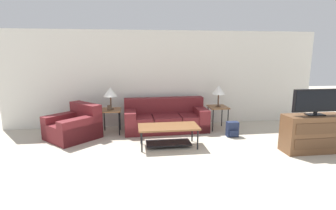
{
  "coord_description": "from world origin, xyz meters",
  "views": [
    {
      "loc": [
        -0.9,
        -2.58,
        2.0
      ],
      "look_at": [
        -0.09,
        3.39,
        0.8
      ],
      "focal_mm": 28.0,
      "sensor_mm": 36.0,
      "label": 1
    }
  ],
  "objects_px": {
    "side_table_right": "(218,109)",
    "television": "(317,101)",
    "side_table_left": "(111,112)",
    "backpack": "(232,129)",
    "armchair": "(74,127)",
    "tv_console": "(313,133)",
    "table_lamp_right": "(219,90)",
    "couch": "(166,119)",
    "coffee_table": "(168,131)",
    "table_lamp_left": "(110,92)"
  },
  "relations": [
    {
      "from": "side_table_right",
      "to": "television",
      "type": "bearing_deg",
      "value": -53.01
    },
    {
      "from": "side_table_left",
      "to": "backpack",
      "type": "distance_m",
      "value": 3.03
    },
    {
      "from": "armchair",
      "to": "backpack",
      "type": "height_order",
      "value": "armchair"
    },
    {
      "from": "tv_console",
      "to": "television",
      "type": "height_order",
      "value": "television"
    },
    {
      "from": "side_table_left",
      "to": "tv_console",
      "type": "relative_size",
      "value": 0.5
    },
    {
      "from": "tv_console",
      "to": "television",
      "type": "relative_size",
      "value": 1.23
    },
    {
      "from": "backpack",
      "to": "table_lamp_right",
      "type": "bearing_deg",
      "value": 101.79
    },
    {
      "from": "table_lamp_right",
      "to": "couch",
      "type": "bearing_deg",
      "value": 176.86
    },
    {
      "from": "couch",
      "to": "armchair",
      "type": "height_order",
      "value": "couch"
    },
    {
      "from": "coffee_table",
      "to": "backpack",
      "type": "relative_size",
      "value": 3.53
    },
    {
      "from": "couch",
      "to": "backpack",
      "type": "distance_m",
      "value": 1.73
    },
    {
      "from": "coffee_table",
      "to": "television",
      "type": "bearing_deg",
      "value": -13.38
    },
    {
      "from": "side_table_left",
      "to": "tv_console",
      "type": "height_order",
      "value": "tv_console"
    },
    {
      "from": "armchair",
      "to": "television",
      "type": "distance_m",
      "value": 5.33
    },
    {
      "from": "armchair",
      "to": "backpack",
      "type": "bearing_deg",
      "value": -5.89
    },
    {
      "from": "side_table_left",
      "to": "television",
      "type": "xyz_separation_m",
      "value": [
        4.18,
        -1.86,
        0.51
      ]
    },
    {
      "from": "coffee_table",
      "to": "armchair",
      "type": "bearing_deg",
      "value": 158.01
    },
    {
      "from": "side_table_left",
      "to": "side_table_right",
      "type": "relative_size",
      "value": 1.0
    },
    {
      "from": "couch",
      "to": "side_table_right",
      "type": "xyz_separation_m",
      "value": [
        1.39,
        -0.08,
        0.25
      ]
    },
    {
      "from": "armchair",
      "to": "coffee_table",
      "type": "distance_m",
      "value": 2.31
    },
    {
      "from": "table_lamp_left",
      "to": "tv_console",
      "type": "distance_m",
      "value": 4.63
    },
    {
      "from": "side_table_left",
      "to": "side_table_right",
      "type": "distance_m",
      "value": 2.78
    },
    {
      "from": "side_table_right",
      "to": "side_table_left",
      "type": "bearing_deg",
      "value": 180.0
    },
    {
      "from": "side_table_right",
      "to": "table_lamp_right",
      "type": "relative_size",
      "value": 1.1
    },
    {
      "from": "side_table_left",
      "to": "couch",
      "type": "bearing_deg",
      "value": 3.14
    },
    {
      "from": "coffee_table",
      "to": "table_lamp_right",
      "type": "relative_size",
      "value": 2.33
    },
    {
      "from": "side_table_left",
      "to": "television",
      "type": "relative_size",
      "value": 0.61
    },
    {
      "from": "tv_console",
      "to": "backpack",
      "type": "relative_size",
      "value": 3.36
    },
    {
      "from": "couch",
      "to": "table_lamp_left",
      "type": "relative_size",
      "value": 3.88
    },
    {
      "from": "table_lamp_right",
      "to": "tv_console",
      "type": "bearing_deg",
      "value": -53.02
    },
    {
      "from": "television",
      "to": "armchair",
      "type": "bearing_deg",
      "value": 162.85
    },
    {
      "from": "armchair",
      "to": "table_lamp_left",
      "type": "xyz_separation_m",
      "value": [
        0.85,
        0.31,
        0.76
      ]
    },
    {
      "from": "backpack",
      "to": "side_table_right",
      "type": "bearing_deg",
      "value": 101.79
    },
    {
      "from": "armchair",
      "to": "television",
      "type": "xyz_separation_m",
      "value": [
        5.03,
        -1.55,
        0.77
      ]
    },
    {
      "from": "side_table_left",
      "to": "backpack",
      "type": "relative_size",
      "value": 1.67
    },
    {
      "from": "coffee_table",
      "to": "television",
      "type": "height_order",
      "value": "television"
    },
    {
      "from": "couch",
      "to": "side_table_left",
      "type": "xyz_separation_m",
      "value": [
        -1.39,
        -0.08,
        0.25
      ]
    },
    {
      "from": "couch",
      "to": "tv_console",
      "type": "xyz_separation_m",
      "value": [
        2.79,
        -1.94,
        0.09
      ]
    },
    {
      "from": "television",
      "to": "side_table_left",
      "type": "bearing_deg",
      "value": 156.0
    },
    {
      "from": "backpack",
      "to": "side_table_left",
      "type": "bearing_deg",
      "value": 166.58
    },
    {
      "from": "side_table_left",
      "to": "table_lamp_left",
      "type": "relative_size",
      "value": 1.1
    },
    {
      "from": "table_lamp_left",
      "to": "backpack",
      "type": "height_order",
      "value": "table_lamp_left"
    },
    {
      "from": "coffee_table",
      "to": "table_lamp_left",
      "type": "bearing_deg",
      "value": 137.74
    },
    {
      "from": "coffee_table",
      "to": "table_lamp_left",
      "type": "xyz_separation_m",
      "value": [
        -1.29,
        1.17,
        0.7
      ]
    },
    {
      "from": "table_lamp_right",
      "to": "backpack",
      "type": "relative_size",
      "value": 1.52
    },
    {
      "from": "armchair",
      "to": "tv_console",
      "type": "height_order",
      "value": "armchair"
    },
    {
      "from": "table_lamp_right",
      "to": "television",
      "type": "height_order",
      "value": "television"
    },
    {
      "from": "side_table_right",
      "to": "table_lamp_left",
      "type": "bearing_deg",
      "value": 180.0
    },
    {
      "from": "armchair",
      "to": "side_table_right",
      "type": "relative_size",
      "value": 2.32
    },
    {
      "from": "side_table_right",
      "to": "couch",
      "type": "bearing_deg",
      "value": 176.86
    }
  ]
}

